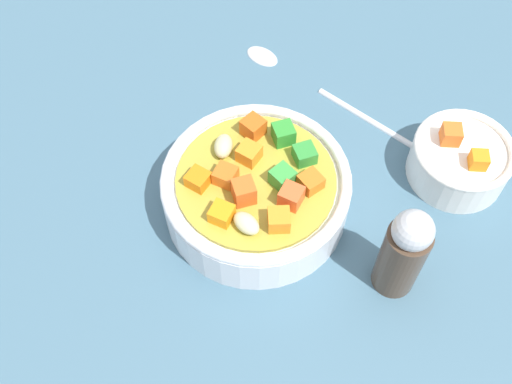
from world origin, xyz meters
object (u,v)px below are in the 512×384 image
(soup_bowl_main, at_px, (256,190))
(pepper_shaker, at_px, (404,252))
(spoon, at_px, (314,85))
(side_bowl_small, at_px, (460,160))

(soup_bowl_main, relative_size, pepper_shaker, 1.62)
(spoon, relative_size, pepper_shaker, 2.14)
(soup_bowl_main, distance_m, spoon, 0.15)
(soup_bowl_main, distance_m, pepper_shaker, 0.13)
(side_bowl_small, xyz_separation_m, pepper_shaker, (-0.11, 0.05, 0.03))
(soup_bowl_main, height_order, spoon, soup_bowl_main)
(soup_bowl_main, height_order, side_bowl_small, soup_bowl_main)
(pepper_shaker, bearing_deg, spoon, 23.71)
(soup_bowl_main, bearing_deg, pepper_shaker, -112.54)
(soup_bowl_main, bearing_deg, spoon, -13.10)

